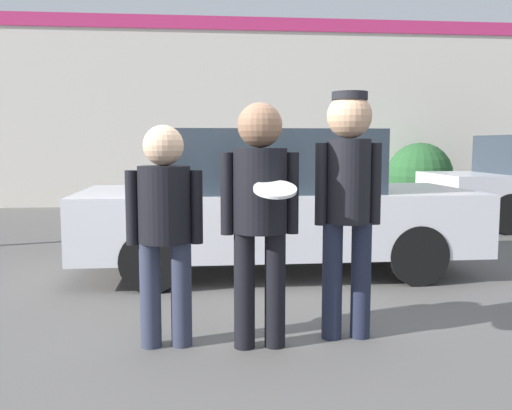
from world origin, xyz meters
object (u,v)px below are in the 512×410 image
Objects in this scene: person_left at (165,217)px; person_right at (348,190)px; person_middle_with_frisbee at (260,202)px; parked_car_near at (274,202)px; shrub at (420,175)px.

person_right reaches higher than person_left.
person_right is (0.67, 0.13, 0.06)m from person_middle_with_frisbee.
person_middle_with_frisbee is 0.68m from person_right.
person_middle_with_frisbee is at bearing -7.82° from person_left.
person_middle_with_frisbee reaches higher than parked_car_near.
person_right reaches higher than parked_car_near.
person_middle_with_frisbee is 1.17× the size of shrub.
parked_car_near is (0.44, 2.49, -0.26)m from person_middle_with_frisbee.
person_left is 1.07× the size of shrub.
person_left is 1.35m from person_right.
person_middle_with_frisbee is 0.40× the size of parked_car_near.
parked_car_near reaches higher than shrub.
shrub is at bearing 61.67° from person_middle_with_frisbee.
person_right reaches higher than person_middle_with_frisbee.
parked_car_near is at bearing -124.45° from shrub.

